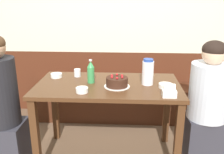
{
  "coord_description": "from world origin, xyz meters",
  "views": [
    {
      "loc": [
        0.16,
        -2.14,
        1.51
      ],
      "look_at": [
        0.03,
        0.05,
        0.81
      ],
      "focal_mm": 40.0,
      "sensor_mm": 36.0,
      "label": 1
    }
  ],
  "objects_px": {
    "bench_seat": "(113,102)",
    "birthday_cake": "(117,82)",
    "bowl_rice_small": "(56,75)",
    "person_pale_blue_shirt": "(2,110)",
    "soju_bottle": "(91,72)",
    "bowl_side_dish": "(82,90)",
    "napkin_holder": "(169,92)",
    "water_pitcher": "(148,72)",
    "bowl_soup_white": "(166,86)",
    "person_teal_shirt": "(208,105)",
    "glass_water_tall": "(77,73)"
  },
  "relations": [
    {
      "from": "bench_seat",
      "to": "birthday_cake",
      "type": "xyz_separation_m",
      "value": [
        0.08,
        -0.9,
        0.58
      ]
    },
    {
      "from": "bowl_rice_small",
      "to": "person_pale_blue_shirt",
      "type": "height_order",
      "value": "person_pale_blue_shirt"
    },
    {
      "from": "soju_bottle",
      "to": "bowl_side_dish",
      "type": "relative_size",
      "value": 2.14
    },
    {
      "from": "bowl_rice_small",
      "to": "napkin_holder",
      "type": "bearing_deg",
      "value": -23.43
    },
    {
      "from": "bowl_rice_small",
      "to": "birthday_cake",
      "type": "bearing_deg",
      "value": -21.35
    },
    {
      "from": "water_pitcher",
      "to": "bowl_soup_white",
      "type": "height_order",
      "value": "water_pitcher"
    },
    {
      "from": "bench_seat",
      "to": "bowl_rice_small",
      "type": "distance_m",
      "value": 1.01
    },
    {
      "from": "soju_bottle",
      "to": "bowl_rice_small",
      "type": "height_order",
      "value": "soju_bottle"
    },
    {
      "from": "birthday_cake",
      "to": "bowl_soup_white",
      "type": "height_order",
      "value": "birthday_cake"
    },
    {
      "from": "bowl_rice_small",
      "to": "person_teal_shirt",
      "type": "bearing_deg",
      "value": -6.72
    },
    {
      "from": "water_pitcher",
      "to": "bowl_soup_white",
      "type": "distance_m",
      "value": 0.2
    },
    {
      "from": "bench_seat",
      "to": "birthday_cake",
      "type": "bearing_deg",
      "value": -84.69
    },
    {
      "from": "soju_bottle",
      "to": "person_pale_blue_shirt",
      "type": "xyz_separation_m",
      "value": [
        -0.75,
        -0.24,
        -0.28
      ]
    },
    {
      "from": "water_pitcher",
      "to": "soju_bottle",
      "type": "height_order",
      "value": "water_pitcher"
    },
    {
      "from": "napkin_holder",
      "to": "bowl_rice_small",
      "type": "height_order",
      "value": "napkin_holder"
    },
    {
      "from": "birthday_cake",
      "to": "bowl_side_dish",
      "type": "height_order",
      "value": "birthday_cake"
    },
    {
      "from": "glass_water_tall",
      "to": "person_teal_shirt",
      "type": "distance_m",
      "value": 1.27
    },
    {
      "from": "soju_bottle",
      "to": "napkin_holder",
      "type": "xyz_separation_m",
      "value": [
        0.66,
        -0.3,
        -0.07
      ]
    },
    {
      "from": "bowl_soup_white",
      "to": "person_pale_blue_shirt",
      "type": "height_order",
      "value": "person_pale_blue_shirt"
    },
    {
      "from": "birthday_cake",
      "to": "bowl_soup_white",
      "type": "xyz_separation_m",
      "value": [
        0.42,
        -0.0,
        -0.02
      ]
    },
    {
      "from": "bowl_soup_white",
      "to": "bowl_side_dish",
      "type": "height_order",
      "value": "bowl_side_dish"
    },
    {
      "from": "soju_bottle",
      "to": "napkin_holder",
      "type": "height_order",
      "value": "soju_bottle"
    },
    {
      "from": "bowl_rice_small",
      "to": "person_teal_shirt",
      "type": "height_order",
      "value": "person_teal_shirt"
    },
    {
      "from": "water_pitcher",
      "to": "bowl_soup_white",
      "type": "bearing_deg",
      "value": -28.77
    },
    {
      "from": "bowl_soup_white",
      "to": "glass_water_tall",
      "type": "distance_m",
      "value": 0.87
    },
    {
      "from": "birthday_cake",
      "to": "person_teal_shirt",
      "type": "xyz_separation_m",
      "value": [
        0.83,
        0.07,
        -0.23
      ]
    },
    {
      "from": "birthday_cake",
      "to": "glass_water_tall",
      "type": "height_order",
      "value": "birthday_cake"
    },
    {
      "from": "glass_water_tall",
      "to": "soju_bottle",
      "type": "bearing_deg",
      "value": -48.07
    },
    {
      "from": "glass_water_tall",
      "to": "water_pitcher",
      "type": "bearing_deg",
      "value": -16.11
    },
    {
      "from": "bench_seat",
      "to": "napkin_holder",
      "type": "height_order",
      "value": "napkin_holder"
    },
    {
      "from": "bench_seat",
      "to": "napkin_holder",
      "type": "distance_m",
      "value": 1.35
    },
    {
      "from": "soju_bottle",
      "to": "glass_water_tall",
      "type": "bearing_deg",
      "value": 131.93
    },
    {
      "from": "birthday_cake",
      "to": "bowl_soup_white",
      "type": "bearing_deg",
      "value": -0.35
    },
    {
      "from": "napkin_holder",
      "to": "bowl_soup_white",
      "type": "height_order",
      "value": "napkin_holder"
    },
    {
      "from": "person_teal_shirt",
      "to": "birthday_cake",
      "type": "bearing_deg",
      "value": 4.67
    },
    {
      "from": "bowl_soup_white",
      "to": "bowl_rice_small",
      "type": "xyz_separation_m",
      "value": [
        -1.03,
        0.24,
        0.0
      ]
    },
    {
      "from": "soju_bottle",
      "to": "person_teal_shirt",
      "type": "distance_m",
      "value": 1.11
    },
    {
      "from": "bench_seat",
      "to": "glass_water_tall",
      "type": "xyz_separation_m",
      "value": [
        -0.32,
        -0.62,
        0.58
      ]
    },
    {
      "from": "birthday_cake",
      "to": "soju_bottle",
      "type": "distance_m",
      "value": 0.27
    },
    {
      "from": "person_teal_shirt",
      "to": "bowl_rice_small",
      "type": "bearing_deg",
      "value": -6.72
    },
    {
      "from": "person_teal_shirt",
      "to": "person_pale_blue_shirt",
      "type": "relative_size",
      "value": 0.95
    },
    {
      "from": "bench_seat",
      "to": "glass_water_tall",
      "type": "distance_m",
      "value": 0.91
    },
    {
      "from": "bowl_side_dish",
      "to": "person_teal_shirt",
      "type": "bearing_deg",
      "value": 11.23
    },
    {
      "from": "water_pitcher",
      "to": "bowl_side_dish",
      "type": "bearing_deg",
      "value": -157.26
    },
    {
      "from": "bowl_side_dish",
      "to": "person_pale_blue_shirt",
      "type": "height_order",
      "value": "person_pale_blue_shirt"
    },
    {
      "from": "bowl_soup_white",
      "to": "person_teal_shirt",
      "type": "xyz_separation_m",
      "value": [
        0.4,
        0.07,
        -0.21
      ]
    },
    {
      "from": "bowl_rice_small",
      "to": "person_teal_shirt",
      "type": "relative_size",
      "value": 0.1
    },
    {
      "from": "water_pitcher",
      "to": "person_teal_shirt",
      "type": "xyz_separation_m",
      "value": [
        0.56,
        -0.01,
        -0.3
      ]
    },
    {
      "from": "soju_bottle",
      "to": "bowl_rice_small",
      "type": "xyz_separation_m",
      "value": [
        -0.36,
        0.14,
        -0.08
      ]
    },
    {
      "from": "bowl_side_dish",
      "to": "person_pale_blue_shirt",
      "type": "bearing_deg",
      "value": 179.19
    }
  ]
}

